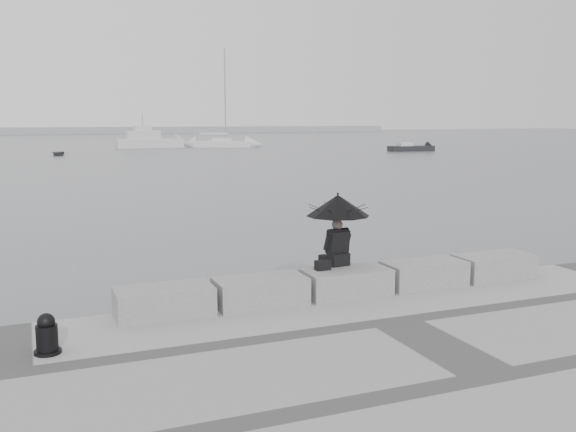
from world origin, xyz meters
name	(u,v)px	position (x,y,z in m)	size (l,w,h in m)	color
ground	(335,314)	(0.00, 0.00, 0.00)	(360.00, 360.00, 0.00)	#4F5255
stone_block_far_left	(164,302)	(-3.40, -0.45, 0.75)	(1.60, 0.80, 0.50)	slate
stone_block_left	(260,292)	(-1.70, -0.45, 0.75)	(1.60, 0.80, 0.50)	slate
stone_block_centre	(346,282)	(0.00, -0.45, 0.75)	(1.60, 0.80, 0.50)	slate
stone_block_right	(424,274)	(1.70, -0.45, 0.75)	(1.60, 0.80, 0.50)	slate
stone_block_far_right	(494,267)	(3.40, -0.45, 0.75)	(1.60, 0.80, 0.50)	slate
seated_person	(338,213)	(-0.01, -0.07, 2.01)	(1.21, 1.21, 1.39)	black
bag	(323,265)	(-0.44, -0.33, 1.09)	(0.28, 0.16, 0.18)	black
mooring_bollard	(47,337)	(-5.26, -1.55, 0.75)	(0.37, 0.37, 0.59)	black
distant_landmass	(12,131)	(-8.14, 154.51, 0.90)	(180.00, 8.00, 2.80)	gray
sailboat_right	(222,143)	(18.67, 71.29, 0.53)	(7.83, 4.82, 12.90)	silver
motor_cruiser	(150,141)	(9.48, 73.13, 0.89)	(8.44, 2.96, 4.50)	silver
small_motorboat	(411,148)	(36.06, 53.03, 0.32)	(5.48, 2.01, 1.10)	black
dinghy	(58,153)	(-2.35, 59.17, 0.23)	(2.75, 1.16, 0.46)	slate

